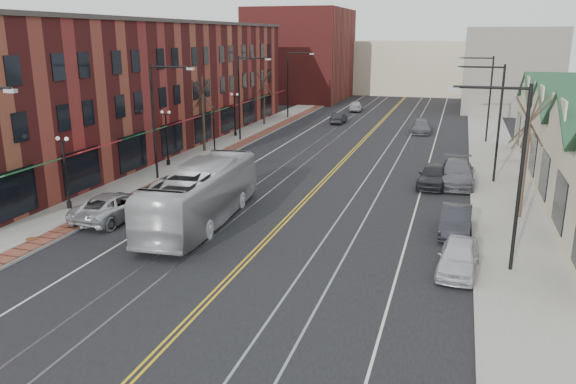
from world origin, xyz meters
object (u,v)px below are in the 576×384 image
Objects in this scene: transit_bus at (201,195)px; parked_car_c at (457,173)px; parked_car_b at (456,221)px; parked_suv at (115,206)px; parked_car_a at (459,257)px; parked_car_d at (434,175)px.

transit_bus is 2.02× the size of parked_car_c.
parked_car_c is at bearing 92.33° from parked_car_b.
parked_car_c is (-0.12, 10.36, 0.12)m from parked_car_b.
parked_suv is 18.71m from parked_car_a.
parked_suv is 1.27× the size of parked_car_b.
parked_car_b is 9.56m from parked_car_d.
parked_car_b is at bearing -173.86° from transit_bus.
parked_car_b is 0.75× the size of parked_car_c.
parked_car_c is at bearing -140.38° from parked_suv.
parked_car_c is 1.25× the size of parked_car_d.
parked_suv is 22.67m from parked_car_c.
transit_bus is 16.60m from parked_car_d.
parked_car_b is (18.41, 3.02, -0.05)m from parked_suv.
transit_bus is 2.53× the size of parked_car_d.
transit_bus reaches higher than parked_car_c.
parked_car_b is at bearing 96.36° from parked_car_a.
transit_bus is 5.16m from parked_suv.
transit_bus reaches higher than parked_car_a.
parked_car_c is at bearing 36.81° from parked_car_d.
parked_car_a is at bearing -89.50° from parked_car_c.
parked_car_d is at bearing -140.05° from parked_suv.
parked_car_b is 10.37m from parked_car_c.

